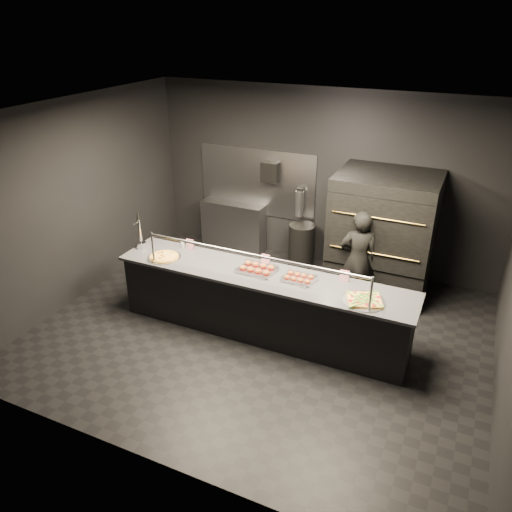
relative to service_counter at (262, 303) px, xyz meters
name	(u,v)px	position (x,y,z in m)	size (l,w,h in m)	color
room	(262,233)	(-0.02, 0.05, 1.03)	(6.04, 6.00, 3.00)	black
service_counter	(262,303)	(0.00, 0.00, 0.00)	(4.10, 0.78, 1.37)	black
pizza_oven	(383,234)	(1.20, 1.90, 0.50)	(1.50, 1.23, 1.91)	black
prep_shelf	(234,226)	(-1.60, 2.32, -0.01)	(1.20, 0.35, 0.90)	#99999E
towel_dispenser	(270,172)	(-0.90, 2.39, 1.09)	(0.30, 0.20, 0.35)	black
fire_extinguisher	(299,203)	(-0.35, 2.40, 0.60)	(0.14, 0.14, 0.51)	#B2B2B7
beer_tap	(140,237)	(-1.95, 0.02, 0.62)	(0.15, 0.22, 0.59)	silver
round_pizza	(164,257)	(-1.45, -0.13, 0.47)	(0.47, 0.47, 0.03)	silver
slider_tray_a	(257,269)	(-0.10, 0.06, 0.49)	(0.55, 0.45, 0.08)	silver
slider_tray_b	(299,278)	(0.50, 0.06, 0.48)	(0.47, 0.40, 0.07)	silver
square_pizza	(364,300)	(1.40, -0.12, 0.47)	(0.51, 0.51, 0.05)	silver
condiment_jar	(184,245)	(-1.37, 0.28, 0.50)	(0.13, 0.05, 0.09)	silver
tent_cards	(263,259)	(-0.10, 0.28, 0.53)	(2.44, 0.04, 0.15)	white
trash_bin	(302,245)	(-0.20, 2.17, -0.09)	(0.45, 0.45, 0.76)	black
worker	(358,260)	(1.00, 1.23, 0.30)	(0.56, 0.37, 1.54)	black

